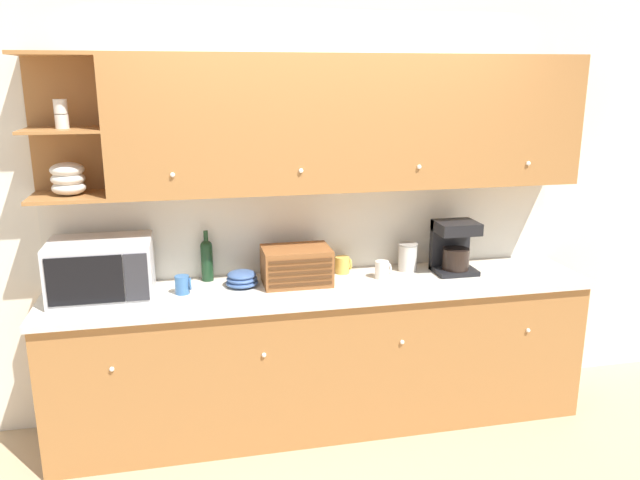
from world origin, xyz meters
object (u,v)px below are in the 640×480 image
Objects in this scene: coffee_maker at (454,246)px; wine_bottle at (207,258)px; mug at (343,265)px; bread_box at (296,266)px; mug_patterned_third at (382,270)px; bowl_stack_on_counter at (242,279)px; mug_blue_second at (183,285)px; storage_canister at (408,257)px; microwave at (102,269)px.

wine_bottle is at bearing 174.06° from coffee_maker.
bread_box is at bearing -156.93° from mug.
bread_box is at bearing -18.21° from wine_bottle.
mug is 0.97× the size of mug_patterned_third.
mug_patterned_third reaches higher than bowl_stack_on_counter.
mug_blue_second is 1.01× the size of mug.
coffee_maker is at bearing 1.90° from mug_blue_second.
coffee_maker reaches higher than storage_canister.
mug_patterned_third is 0.49m from coffee_maker.
microwave is at bearing 175.14° from mug_blue_second.
microwave is at bearing 179.71° from mug_patterned_third.
mug_blue_second is at bearing -169.64° from mug.
coffee_maker is at bearing 0.66° from bread_box.
mug is at bearing 5.74° from microwave.
storage_canister is (1.41, 0.14, 0.04)m from mug_blue_second.
bowl_stack_on_counter is 1.09× the size of storage_canister.
coffee_maker is (1.34, -0.00, 0.12)m from bowl_stack_on_counter.
mug is at bearing 10.65° from bowl_stack_on_counter.
bowl_stack_on_counter is 0.48× the size of bread_box.
coffee_maker is at bearing -0.14° from bowl_stack_on_counter.
bread_box reaches higher than bowl_stack_on_counter.
mug_blue_second is at bearing -170.21° from bowl_stack_on_counter.
coffee_maker reaches higher than mug_blue_second.
bread_box reaches higher than mug_patterned_third.
mug_blue_second is at bearing -178.10° from coffee_maker.
mug_patterned_third is (0.86, -0.03, 0.01)m from bowl_stack_on_counter.
bowl_stack_on_counter is at bearing -169.35° from mug.
bread_box reaches higher than mug.
mug_patterned_third is at bearing -150.76° from storage_canister.
storage_canister is at bearing 4.53° from bowl_stack_on_counter.
coffee_maker is (1.53, -0.16, 0.03)m from wine_bottle.
mug is at bearing 10.36° from mug_blue_second.
mug_blue_second is at bearing -176.22° from bread_box.
wine_bottle is (0.15, 0.22, 0.09)m from mug_blue_second.
microwave is at bearing -174.26° from mug.
coffee_maker is at bearing 0.50° from microwave.
bowl_stack_on_counter is at bearing 9.79° from mug_blue_second.
wine_bottle is 0.94× the size of coffee_maker.
mug_patterned_third is at bearing -0.29° from microwave.
storage_canister is at bearing -5.10° from mug.
mug_blue_second is at bearing -178.62° from mug_patterned_third.
bread_box is 2.27× the size of storage_canister.
bread_box is (0.52, -0.17, -0.03)m from wine_bottle.
mug is 0.42m from storage_canister.
bowl_stack_on_counter is 0.58× the size of coffee_maker.
microwave reaches higher than bread_box.
microwave is at bearing -163.09° from wine_bottle.
coffee_maker is (2.12, 0.02, 0.00)m from microwave.
bread_box is (0.67, 0.04, 0.06)m from mug_blue_second.
mug_patterned_third is at bearing -2.01° from bowl_stack_on_counter.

